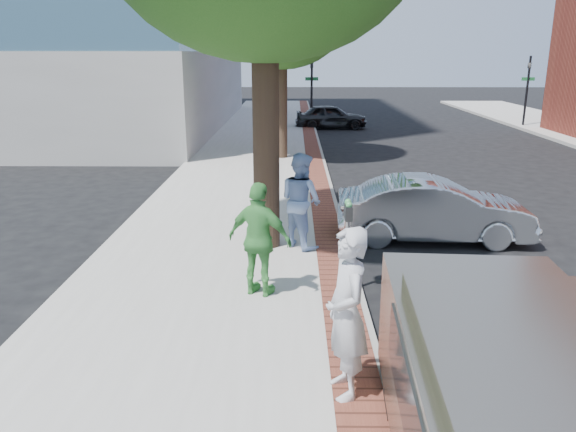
{
  "coord_description": "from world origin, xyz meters",
  "views": [
    {
      "loc": [
        -0.06,
        -9.01,
        3.95
      ],
      "look_at": [
        -0.16,
        0.42,
        1.2
      ],
      "focal_mm": 35.0,
      "sensor_mm": 36.0,
      "label": 1
    }
  ],
  "objects_px": {
    "parking_meter": "(348,225)",
    "person_officer": "(301,200)",
    "van": "(519,423)",
    "person_gray": "(347,314)",
    "person_green": "(260,240)",
    "sedan_silver": "(434,210)",
    "bg_car": "(331,116)"
  },
  "relations": [
    {
      "from": "parking_meter",
      "to": "van",
      "type": "xyz_separation_m",
      "value": [
        0.97,
        -4.91,
        -0.2
      ]
    },
    {
      "from": "bg_car",
      "to": "sedan_silver",
      "type": "bearing_deg",
      "value": -177.81
    },
    {
      "from": "person_officer",
      "to": "van",
      "type": "height_order",
      "value": "person_officer"
    },
    {
      "from": "person_officer",
      "to": "bg_car",
      "type": "height_order",
      "value": "person_officer"
    },
    {
      "from": "parking_meter",
      "to": "van",
      "type": "relative_size",
      "value": 0.29
    },
    {
      "from": "person_green",
      "to": "van",
      "type": "distance_m",
      "value": 5.08
    },
    {
      "from": "parking_meter",
      "to": "sedan_silver",
      "type": "distance_m",
      "value": 3.56
    },
    {
      "from": "parking_meter",
      "to": "bg_car",
      "type": "xyz_separation_m",
      "value": [
        1.11,
        21.62,
        -0.55
      ]
    },
    {
      "from": "parking_meter",
      "to": "bg_car",
      "type": "relative_size",
      "value": 0.38
    },
    {
      "from": "sedan_silver",
      "to": "van",
      "type": "distance_m",
      "value": 7.8
    },
    {
      "from": "sedan_silver",
      "to": "van",
      "type": "xyz_separation_m",
      "value": [
        -1.16,
        -7.71,
        0.32
      ]
    },
    {
      "from": "bg_car",
      "to": "van",
      "type": "distance_m",
      "value": 26.53
    },
    {
      "from": "parking_meter",
      "to": "person_green",
      "type": "distance_m",
      "value": 1.51
    },
    {
      "from": "person_officer",
      "to": "bg_car",
      "type": "xyz_separation_m",
      "value": [
        1.86,
        19.67,
        -0.46
      ]
    },
    {
      "from": "person_gray",
      "to": "person_green",
      "type": "xyz_separation_m",
      "value": [
        -1.13,
        2.76,
        -0.07
      ]
    },
    {
      "from": "parking_meter",
      "to": "sedan_silver",
      "type": "relative_size",
      "value": 0.36
    },
    {
      "from": "person_officer",
      "to": "sedan_silver",
      "type": "relative_size",
      "value": 0.47
    },
    {
      "from": "person_gray",
      "to": "van",
      "type": "distance_m",
      "value": 2.14
    },
    {
      "from": "person_officer",
      "to": "sedan_silver",
      "type": "height_order",
      "value": "person_officer"
    },
    {
      "from": "parking_meter",
      "to": "person_officer",
      "type": "relative_size",
      "value": 0.77
    },
    {
      "from": "parking_meter",
      "to": "person_gray",
      "type": "xyz_separation_m",
      "value": [
        -0.31,
        -3.2,
        -0.05
      ]
    },
    {
      "from": "van",
      "to": "bg_car",
      "type": "bearing_deg",
      "value": 93.37
    },
    {
      "from": "person_officer",
      "to": "sedan_silver",
      "type": "bearing_deg",
      "value": -114.61
    },
    {
      "from": "person_green",
      "to": "bg_car",
      "type": "relative_size",
      "value": 0.49
    },
    {
      "from": "sedan_silver",
      "to": "bg_car",
      "type": "distance_m",
      "value": 18.85
    },
    {
      "from": "person_green",
      "to": "sedan_silver",
      "type": "relative_size",
      "value": 0.45
    },
    {
      "from": "sedan_silver",
      "to": "bg_car",
      "type": "bearing_deg",
      "value": 6.0
    },
    {
      "from": "person_gray",
      "to": "bg_car",
      "type": "height_order",
      "value": "person_gray"
    },
    {
      "from": "parking_meter",
      "to": "sedan_silver",
      "type": "height_order",
      "value": "parking_meter"
    },
    {
      "from": "sedan_silver",
      "to": "van",
      "type": "height_order",
      "value": "van"
    },
    {
      "from": "sedan_silver",
      "to": "person_gray",
      "type": "bearing_deg",
      "value": 160.76
    },
    {
      "from": "person_green",
      "to": "van",
      "type": "xyz_separation_m",
      "value": [
        2.41,
        -4.47,
        -0.08
      ]
    }
  ]
}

